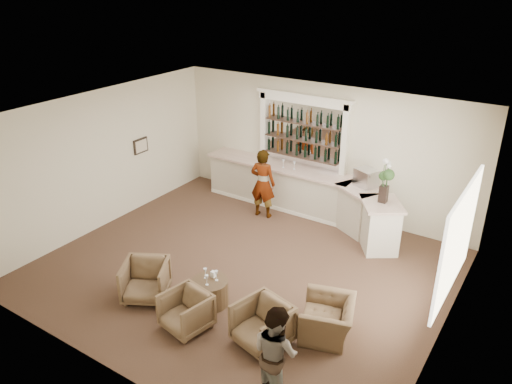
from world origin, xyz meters
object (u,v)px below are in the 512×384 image
cocktail_table (210,292)px  flower_vase (385,178)px  armchair_center (186,311)px  armchair_far (328,319)px  bar_counter (304,193)px  guest (276,352)px  espresso_machine (366,178)px  sommelier (263,183)px  armchair_left (145,280)px  armchair_right (262,325)px

cocktail_table → flower_vase: flower_vase is taller
armchair_center → armchair_far: bearing=40.5°
bar_counter → armchair_center: size_ratio=7.42×
armchair_far → flower_vase: flower_vase is taller
bar_counter → guest: 6.02m
guest → flower_vase: 5.01m
armchair_center → espresso_machine: bearing=88.4°
guest → espresso_machine: espresso_machine is taller
cocktail_table → armchair_center: (0.09, -0.79, 0.10)m
bar_counter → espresso_machine: size_ratio=12.08×
sommelier → flower_vase: 3.15m
armchair_left → armchair_right: size_ratio=0.99×
cocktail_table → armchair_left: armchair_left is taller
armchair_left → armchair_center: 1.26m
flower_vase → espresso_machine: bearing=136.2°
armchair_left → guest: bearing=-41.1°
armchair_far → flower_vase: (-0.32, 3.30, 1.38)m
armchair_right → bar_counter: bearing=124.5°
armchair_far → espresso_machine: 4.16m
guest → armchair_right: bearing=-28.0°
bar_counter → cocktail_table: 4.30m
guest → armchair_far: bearing=-72.7°
cocktail_table → flower_vase: (1.90, 3.71, 1.46)m
cocktail_table → guest: bearing=-29.4°
guest → espresso_machine: (-0.89, 5.54, 0.57)m
guest → armchair_left: (-3.29, 0.69, -0.40)m
bar_counter → armchair_far: bar_counter is taller
sommelier → armchair_left: bearing=81.8°
armchair_left → flower_vase: size_ratio=0.83×
guest → armchair_right: guest is taller
armchair_left → flower_vase: bearing=25.0°
sommelier → armchair_far: 4.69m
bar_counter → cocktail_table: size_ratio=8.28×
armchair_center → armchair_right: armchair_right is taller
cocktail_table → sommelier: sommelier is taller
guest → armchair_left: bearing=8.0°
bar_counter → espresso_machine: 1.75m
bar_counter → flower_vase: 2.55m
armchair_left → armchair_far: 3.49m
guest → armchair_left: guest is taller
armchair_far → sommelier: bearing=-151.9°
bar_counter → armchair_left: size_ratio=6.82×
guest → armchair_left: size_ratio=1.85×
sommelier → armchair_left: 4.18m
sommelier → espresso_machine: size_ratio=3.76×
armchair_left → espresso_machine: espresso_machine is taller
guest → espresso_machine: bearing=-61.1°
armchair_left → cocktail_table: bearing=-4.6°
sommelier → armchair_far: sommelier is taller
armchair_far → bar_counter: bearing=-164.9°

